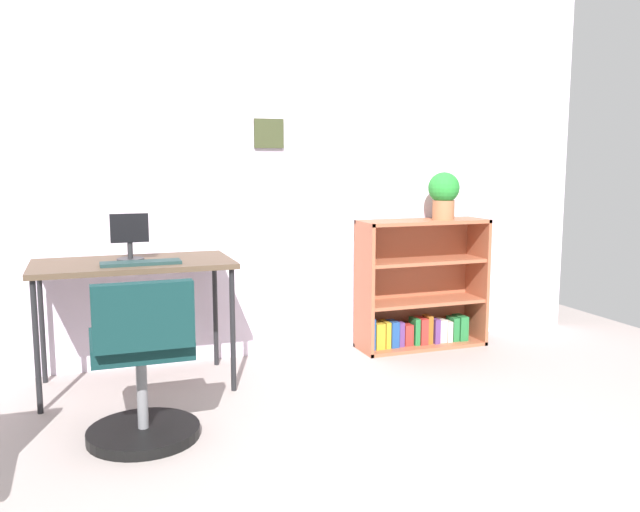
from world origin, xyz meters
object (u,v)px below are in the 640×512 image
at_px(keyboard, 141,263).
at_px(potted_plant_on_shelf, 444,193).
at_px(bookshelf_low, 418,292).
at_px(monitor, 130,237).
at_px(desk, 133,271).
at_px(office_chair, 142,371).

height_order(keyboard, potted_plant_on_shelf, potted_plant_on_shelf).
bearing_deg(bookshelf_low, monitor, -174.25).
bearing_deg(keyboard, bookshelf_low, 10.89).
bearing_deg(monitor, bookshelf_low, 5.75).
relative_size(desk, potted_plant_on_shelf, 3.37).
xyz_separation_m(bookshelf_low, potted_plant_on_shelf, (0.15, -0.06, 0.69)).
distance_m(bookshelf_low, potted_plant_on_shelf, 0.70).
distance_m(desk, bookshelf_low, 1.96).
bearing_deg(monitor, potted_plant_on_shelf, 3.81).
relative_size(monitor, office_chair, 0.34).
bearing_deg(office_chair, monitor, 88.46).
height_order(bookshelf_low, potted_plant_on_shelf, potted_plant_on_shelf).
relative_size(desk, bookshelf_low, 1.21).
bearing_deg(office_chair, keyboard, 84.45).
bearing_deg(potted_plant_on_shelf, office_chair, -155.13).
bearing_deg(bookshelf_low, office_chair, -152.20).
height_order(desk, keyboard, keyboard).
relative_size(desk, office_chair, 1.39).
xyz_separation_m(monitor, office_chair, (-0.02, -0.84, -0.52)).
height_order(desk, potted_plant_on_shelf, potted_plant_on_shelf).
bearing_deg(office_chair, bookshelf_low, 27.80).
distance_m(desk, potted_plant_on_shelf, 2.12).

